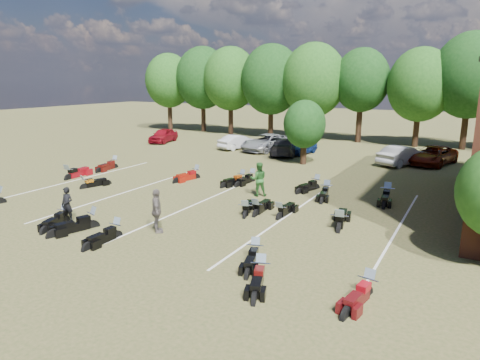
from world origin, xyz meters
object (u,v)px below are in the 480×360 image
Objects in this scene: motorcycle_7 at (69,179)px; motorcycle_14 at (115,168)px; motorcycle_3 at (116,237)px; car_0 at (163,135)px; person_grey at (157,211)px; motorcycle_0 at (0,203)px; person_black at (67,205)px; person_green at (259,179)px; car_4 at (301,147)px.

motorcycle_7 reaches higher than motorcycle_14.
car_0 is at bearing 125.00° from motorcycle_3.
motorcycle_3 is (-1.11, -1.33, -0.97)m from person_grey.
motorcycle_0 is 5.78m from motorcycle_7.
car_0 is 1.84× the size of motorcycle_0.
person_black is 9.21m from motorcycle_7.
motorcycle_3 is 12.23m from motorcycle_7.
person_green is at bearing -13.30° from motorcycle_14.
person_grey reaches higher than motorcycle_7.
person_green is at bearing 75.69° from motorcycle_3.
car_4 is (15.18, 0.29, -0.07)m from car_0.
person_black reaches higher than motorcycle_3.
car_0 is 2.01× the size of motorcycle_3.
person_grey reaches higher than motorcycle_14.
motorcycle_3 is (3.43, -0.43, -0.82)m from person_black.
motorcycle_7 is (-1.43, 5.60, 0.00)m from motorcycle_0.
motorcycle_7 is 4.18m from motorcycle_14.
person_grey is at bearing 14.99° from motorcycle_0.
person_black reaches higher than car_0.
person_green is (5.65, 8.33, 0.14)m from person_black.
person_black is at bearing 172.83° from motorcycle_3.
motorcycle_7 is at bearing -20.88° from person_green.
car_4 is 23.81m from motorcycle_0.
car_0 reaches higher than motorcycle_3.
person_black reaches higher than motorcycle_7.
car_4 is 1.99× the size of person_grey.
person_black is at bearing -73.17° from car_0.
car_0 reaches higher than motorcycle_7.
motorcycle_0 is at bearing 3.65° from person_green.
motorcycle_14 is at bearing 110.06° from motorcycle_0.
person_grey is 12.65m from motorcycle_7.
person_black is (12.48, -22.23, 0.10)m from car_0.
car_4 is at bearing 91.72° from motorcycle_3.
person_black is at bearing 135.34° from motorcycle_7.
person_green is 13.01m from motorcycle_7.
person_grey is (17.01, -21.32, 0.24)m from car_0.
motorcycle_0 is at bearing 168.67° from person_black.
car_0 is 1.68× the size of motorcycle_7.
car_4 is 2.34× the size of person_black.
car_0 reaches higher than motorcycle_14.
person_green is at bearing -49.95° from car_0.
motorcycle_7 is at bearing 149.15° from motorcycle_3.
person_green reaches higher than car_0.
motorcycle_7 is at bearing 24.89° from person_grey.
motorcycle_7 is (-11.61, 4.93, -0.97)m from person_grey.
person_grey is at bearing 49.47° from person_green.
person_black is 0.85× the size of person_grey.
car_4 is 1.66× the size of motorcycle_14.
car_0 is at bearing -3.54° from person_grey.
person_black reaches higher than motorcycle_0.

